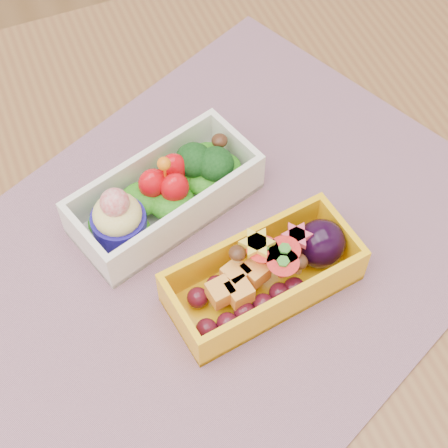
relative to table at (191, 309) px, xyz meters
name	(u,v)px	position (x,y,z in m)	size (l,w,h in m)	color
table	(191,309)	(0.00, 0.00, 0.00)	(1.20, 0.80, 0.75)	brown
placemat	(219,252)	(0.03, 0.00, 0.10)	(0.55, 0.42, 0.00)	gray
bento_white	(164,195)	(0.00, 0.07, 0.13)	(0.21, 0.14, 0.08)	white
bento_yellow	(267,274)	(0.06, -0.06, 0.13)	(0.19, 0.10, 0.06)	#FFB60D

